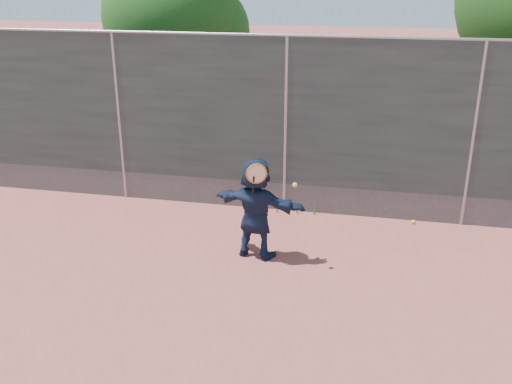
# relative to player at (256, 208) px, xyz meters

# --- Properties ---
(ground) EXTENTS (80.00, 80.00, 0.00)m
(ground) POSITION_rel_player_xyz_m (0.13, -1.70, -0.76)
(ground) COLOR #9E4C42
(ground) RESTS_ON ground
(player) EXTENTS (1.47, 0.75, 1.51)m
(player) POSITION_rel_player_xyz_m (0.00, 0.00, 0.00)
(player) COLOR #16233E
(player) RESTS_ON ground
(ball_ground) EXTENTS (0.07, 0.07, 0.07)m
(ball_ground) POSITION_rel_player_xyz_m (2.35, 1.65, -0.72)
(ball_ground) COLOR #C9D930
(ball_ground) RESTS_ON ground
(fence) EXTENTS (20.00, 0.06, 3.03)m
(fence) POSITION_rel_player_xyz_m (0.13, 1.80, 0.83)
(fence) COLOR #38423D
(fence) RESTS_ON ground
(swing_action) EXTENTS (0.71, 0.15, 0.51)m
(swing_action) POSITION_rel_player_xyz_m (0.10, -0.20, 0.57)
(swing_action) COLOR orange
(swing_action) RESTS_ON ground
(tree_left) EXTENTS (3.15, 3.00, 4.53)m
(tree_left) POSITION_rel_player_xyz_m (-2.72, 4.86, 2.18)
(tree_left) COLOR #382314
(tree_left) RESTS_ON ground
(weed_clump) EXTENTS (0.68, 0.07, 0.30)m
(weed_clump) POSITION_rel_player_xyz_m (0.42, 1.69, -0.62)
(weed_clump) COLOR #387226
(weed_clump) RESTS_ON ground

